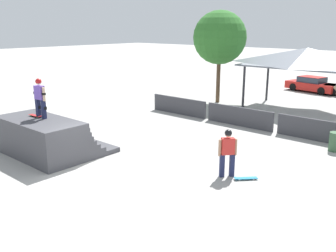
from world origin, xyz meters
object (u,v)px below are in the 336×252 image
parked_car_red (312,85)px  skater_on_deck (40,96)px  skateboard_on_deck (36,116)px  bystander_walking (228,149)px  tree_beside_pavilion (220,38)px  skateboard_on_ground (245,178)px  trash_bin (335,142)px

parked_car_red → skater_on_deck: bearing=-85.1°
skateboard_on_deck → parked_car_red: 23.62m
skater_on_deck → bystander_walking: 8.02m
bystander_walking → tree_beside_pavilion: bearing=-105.0°
skater_on_deck → parked_car_red: skater_on_deck is taller
skateboard_on_ground → parked_car_red: 20.80m
skateboard_on_deck → skateboard_on_ground: bearing=19.5°
tree_beside_pavilion → skateboard_on_ground: bearing=-52.0°
skateboard_on_deck → tree_beside_pavilion: size_ratio=0.12×
bystander_walking → trash_bin: bearing=-160.1°
skater_on_deck → tree_beside_pavilion: size_ratio=0.26×
parked_car_red → bystander_walking: bearing=-65.9°
skateboard_on_deck → skateboard_on_ground: size_ratio=1.04×
skater_on_deck → skateboard_on_deck: (-0.38, -0.05, -0.91)m
skateboard_on_deck → parked_car_red: bearing=80.5°
tree_beside_pavilion → trash_bin: bearing=-29.8°
bystander_walking → skateboard_on_ground: size_ratio=2.37×
tree_beside_pavilion → skater_on_deck: bearing=-86.9°
skater_on_deck → skateboard_on_ground: skater_on_deck is taller
skater_on_deck → bystander_walking: bearing=14.8°
parked_car_red → skateboard_on_ground: bearing=-63.9°
skateboard_on_ground → trash_bin: bearing=-150.8°
skateboard_on_ground → bystander_walking: bearing=-32.5°
skater_on_deck → bystander_walking: (7.26, 3.06, -1.51)m
skater_on_deck → skateboard_on_deck: 0.99m
skateboard_on_deck → trash_bin: skateboard_on_deck is taller
bystander_walking → skateboard_on_ground: bearing=144.1°
skateboard_on_deck → skateboard_on_ground: 9.08m
skateboard_on_deck → skateboard_on_ground: skateboard_on_deck is taller
tree_beside_pavilion → parked_car_red: bearing=68.8°
trash_bin → bystander_walking: bearing=-109.7°
bystander_walking → skateboard_on_ground: bystander_walking is taller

